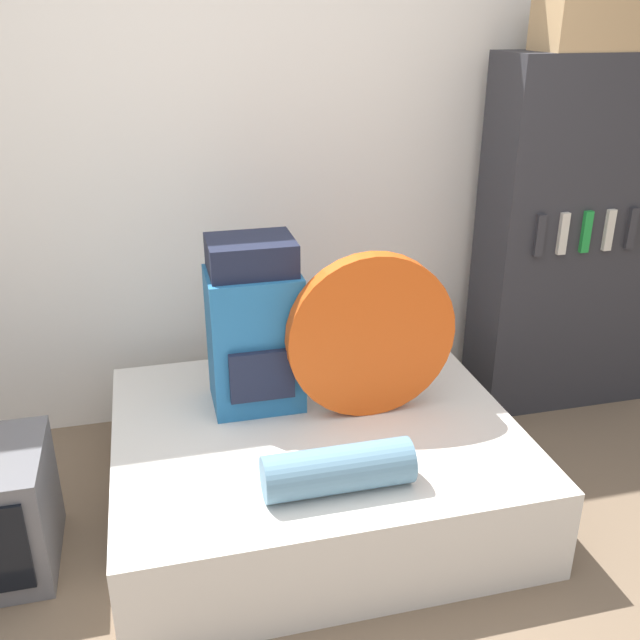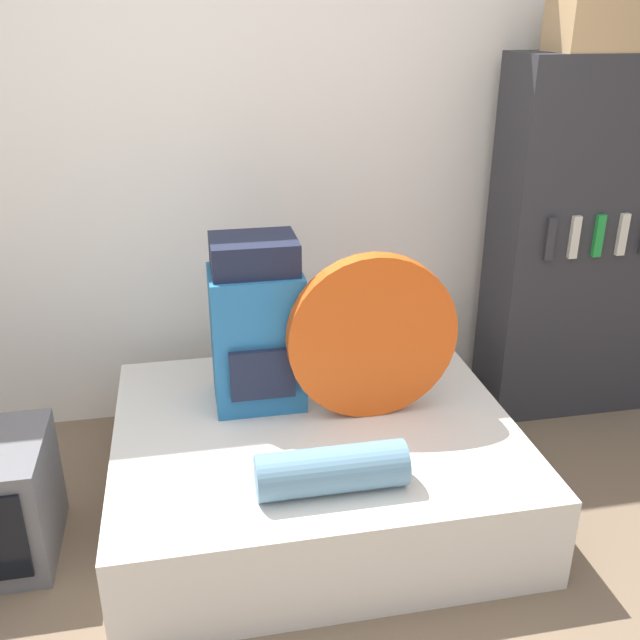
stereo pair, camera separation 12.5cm
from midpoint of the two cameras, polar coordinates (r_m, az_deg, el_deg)
The scene contains 7 objects.
wall_back at distance 3.36m, azimuth -5.93°, elevation 13.06°, with size 8.00×0.05×2.60m.
bed at distance 3.00m, azimuth 0.79°, elevation -11.31°, with size 1.59×1.35×0.38m.
backpack at distance 2.91m, azimuth -3.86°, elevation -0.46°, with size 0.37×0.33×0.71m.
tent_bag at distance 2.82m, azimuth 5.49°, elevation -1.39°, with size 0.68×0.07×0.68m.
sleeping_roll at distance 2.49m, azimuth 2.40°, elevation -11.92°, with size 0.52×0.16×0.16m.
bookshelf at distance 3.72m, azimuth 21.43°, elevation 5.79°, with size 0.90×0.37×1.74m.
cardboard_box at distance 3.49m, azimuth 22.69°, elevation 20.89°, with size 0.41×0.27×0.21m.
Camera 2 is at (-0.24, -1.55, 1.91)m, focal length 40.00 mm.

